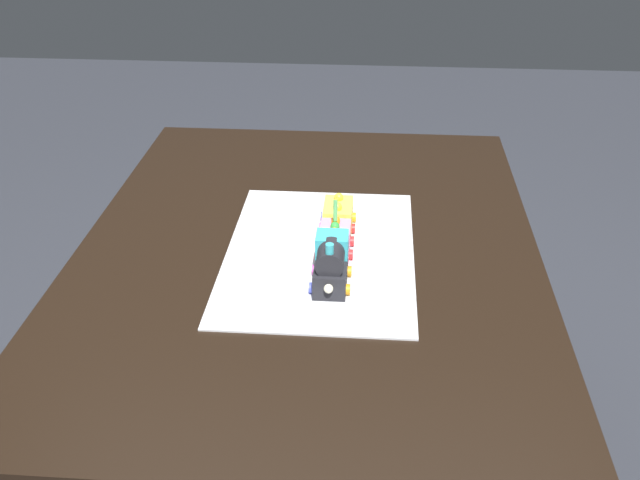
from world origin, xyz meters
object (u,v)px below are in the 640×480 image
object	(u,v)px
cake_car_gondola_lemon	(338,215)
dining_table	(308,287)
cake_locomotive	(331,264)
cake_car_caboose_bubblegum	(335,240)
birthday_candle	(335,208)

from	to	relation	value
cake_car_gondola_lemon	dining_table	bearing A→B (deg)	145.46
cake_locomotive	cake_car_gondola_lemon	xyz separation A→B (m)	(0.25, -0.00, -0.02)
cake_car_caboose_bubblegum	cake_car_gondola_lemon	xyz separation A→B (m)	(0.12, 0.00, -0.00)
cake_locomotive	cake_car_caboose_bubblegum	xyz separation A→B (m)	(0.13, -0.00, -0.02)
cake_car_caboose_bubblegum	cake_car_gondola_lemon	bearing A→B (deg)	0.00
birthday_candle	cake_car_gondola_lemon	bearing A→B (deg)	-0.00
cake_car_gondola_lemon	birthday_candle	distance (m)	0.13
cake_locomotive	cake_car_gondola_lemon	distance (m)	0.25
cake_locomotive	cake_car_caboose_bubblegum	distance (m)	0.13
cake_locomotive	cake_car_gondola_lemon	size ratio (longest dim) A/B	1.40
cake_car_caboose_bubblegum	cake_car_gondola_lemon	size ratio (longest dim) A/B	1.00
cake_car_caboose_bubblegum	cake_car_gondola_lemon	world-z (taller)	same
cake_locomotive	birthday_candle	distance (m)	0.15
cake_car_caboose_bubblegum	dining_table	bearing A→B (deg)	62.91
cake_locomotive	cake_car_caboose_bubblegum	world-z (taller)	cake_locomotive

